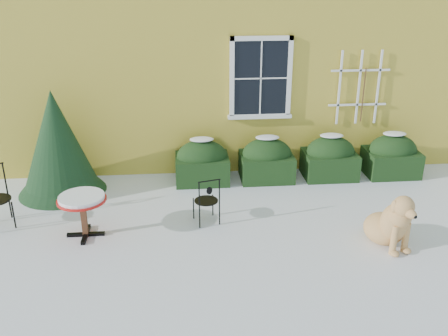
{
  "coord_description": "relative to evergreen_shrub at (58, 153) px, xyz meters",
  "views": [
    {
      "loc": [
        -0.69,
        -6.67,
        4.06
      ],
      "look_at": [
        0.0,
        1.0,
        0.9
      ],
      "focal_mm": 40.0,
      "sensor_mm": 36.0,
      "label": 1
    }
  ],
  "objects": [
    {
      "name": "evergreen_shrub",
      "position": [
        0.0,
        0.0,
        0.0
      ],
      "size": [
        1.64,
        1.64,
        1.98
      ],
      "rotation": [
        0.0,
        0.0,
        -0.33
      ],
      "color": "black",
      "rests_on": "ground"
    },
    {
      "name": "dog",
      "position": [
        5.45,
        -2.49,
        -0.41
      ],
      "size": [
        0.76,
        1.07,
        0.95
      ],
      "rotation": [
        0.0,
        0.0,
        0.29
      ],
      "color": "tan",
      "rests_on": "ground"
    },
    {
      "name": "hedge_row",
      "position": [
        4.64,
        0.27,
        -0.4
      ],
      "size": [
        4.95,
        0.8,
        0.91
      ],
      "color": "black",
      "rests_on": "ground"
    },
    {
      "name": "patio_chair_near",
      "position": [
        2.69,
        -1.49,
        -0.38
      ],
      "size": [
        0.45,
        0.45,
        0.83
      ],
      "rotation": [
        0.0,
        0.0,
        3.4
      ],
      "color": "black",
      "rests_on": "ground"
    },
    {
      "name": "bistro_table",
      "position": [
        0.71,
        -1.76,
        -0.2
      ],
      "size": [
        0.77,
        0.77,
        0.71
      ],
      "rotation": [
        0.0,
        0.0,
        -0.18
      ],
      "color": "black",
      "rests_on": "ground"
    },
    {
      "name": "ground",
      "position": [
        2.99,
        -2.28,
        -0.8
      ],
      "size": [
        80.0,
        80.0,
        0.0
      ],
      "primitive_type": "plane",
      "color": "white",
      "rests_on": "ground"
    }
  ]
}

